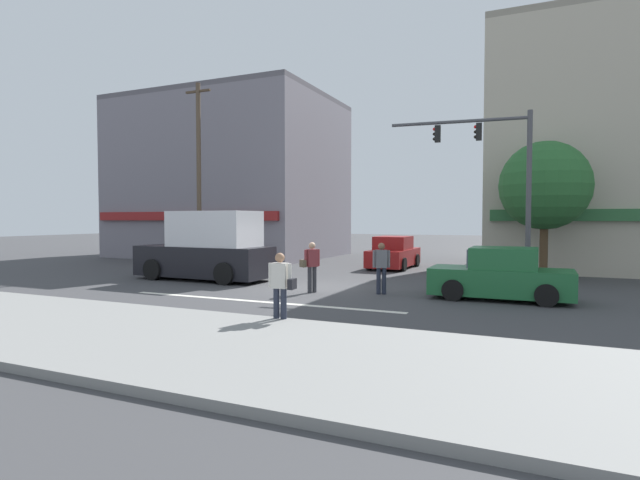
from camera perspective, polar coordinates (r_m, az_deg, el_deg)
The scene contains 14 objects.
ground_plane at distance 18.00m, azimuth -1.34°, elevation -5.37°, with size 120.00×120.00×0.00m, color #3D3D3F.
lane_marking_stripe at distance 14.95m, azimuth -7.15°, elevation -6.98°, with size 9.00×0.24×0.01m, color silver.
sidewalk_curb at distance 11.05m, azimuth -20.94°, elevation -10.08°, with size 40.00×5.00×0.16m, color gray.
building_left_block at distance 33.83m, azimuth -10.09°, elevation 6.87°, with size 13.27×10.05×10.16m.
street_tree at distance 22.03m, azimuth 24.31°, elevation 5.67°, with size 3.55×3.55×5.56m.
utility_pole_near_left at distance 25.12m, azimuth -13.68°, elevation 7.41°, with size 1.40×0.22×8.99m.
utility_pole_far_right at distance 25.79m, azimuth 23.59°, elevation 6.46°, with size 1.40×0.22×8.39m.
traffic_light_mast at distance 18.87m, azimuth 19.81°, elevation 7.56°, with size 4.87×0.61×6.20m.
sedan_crossing_center at distance 16.05m, azimuth 19.97°, elevation -3.91°, with size 4.11×1.90×1.58m.
sedan_waiting_far at distance 24.95m, azimuth 8.41°, elevation -1.57°, with size 1.92×4.12×1.58m.
box_truck_approaching_near at distance 20.40m, azimuth -12.72°, elevation -0.97°, with size 5.64×2.33×2.75m.
pedestrian_foreground_with_bag at distance 11.45m, azimuth -4.50°, elevation -5.06°, with size 0.67×0.29×1.67m.
pedestrian_mid_crossing at distance 16.51m, azimuth -0.99°, elevation -2.75°, with size 0.57×0.60×1.67m.
pedestrian_far_side at distance 16.26m, azimuth 7.03°, elevation -2.86°, with size 0.52×0.35×1.67m.
Camera 1 is at (7.66, -16.11, 2.45)m, focal length 28.00 mm.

